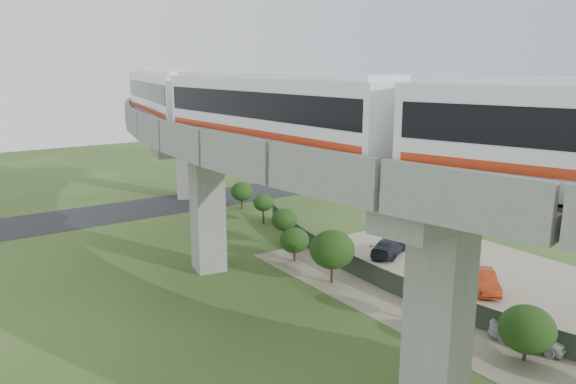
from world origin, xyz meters
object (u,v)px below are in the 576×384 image
(car_dark, at_px, (389,247))
(metro_train, at_px, (246,102))
(car_white, at_px, (529,333))
(car_red, at_px, (483,280))

(car_dark, bearing_deg, metro_train, 68.08)
(metro_train, xyz_separation_m, car_dark, (13.17, 1.08, -11.62))
(car_white, xyz_separation_m, car_dark, (4.20, 14.53, -0.02))
(metro_train, bearing_deg, car_dark, 4.69)
(metro_train, height_order, car_red, metro_train)
(car_white, relative_size, car_dark, 0.88)
(metro_train, distance_m, car_red, 19.12)
(car_red, xyz_separation_m, car_dark, (-0.08, 8.53, -0.03))
(car_red, bearing_deg, car_white, -86.09)
(car_white, height_order, car_red, car_red)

